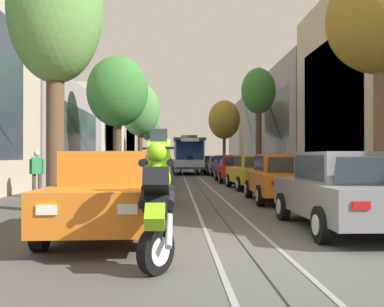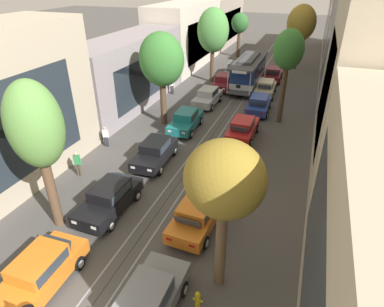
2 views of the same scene
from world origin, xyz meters
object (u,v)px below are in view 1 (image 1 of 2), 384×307
(street_tree_kerb_left_fourth, at_px, (150,131))
(street_tree_kerb_left_near, at_px, (55,13))
(pedestrian_on_left_pavement, at_px, (37,171))
(parked_car_black_mid_left, at_px, (146,172))
(street_tree_kerb_right_second, at_px, (259,94))
(motorcycle_with_rider, at_px, (158,194))
(street_tree_kerb_right_near, at_px, (382,23))
(parked_car_grey_near_right, at_px, (343,191))
(street_tree_kerb_left_mid, at_px, (140,111))
(parked_car_maroon_far_right, at_px, (212,164))
(street_tree_kerb_left_second, at_px, (117,93))
(parked_car_yellow_mid_right, at_px, (253,172))
(pedestrian_crossing_far, at_px, (99,163))
(parked_car_teal_fourth_left, at_px, (154,169))
(parked_car_orange_second_right, at_px, (281,177))
(pedestrian_on_right_pavement, at_px, (53,170))
(parked_car_red_fourth_right, at_px, (234,169))
(street_tree_kerb_right_mid, at_px, (224,120))
(cable_car_trolley, at_px, (188,155))
(parked_car_blue_fifth_right, at_px, (226,166))
(parked_car_orange_near_left, at_px, (108,192))
(parked_car_black_second_left, at_px, (133,178))
(parked_car_grey_far_left, at_px, (163,164))
(parked_car_silver_fifth_left, at_px, (157,166))
(parked_car_maroon_sixth_left, at_px, (162,165))
(parked_car_beige_sixth_right, at_px, (217,165))

(street_tree_kerb_left_fourth, bearing_deg, street_tree_kerb_left_near, -90.12)
(pedestrian_on_left_pavement, bearing_deg, street_tree_kerb_left_fourth, 86.93)
(parked_car_black_mid_left, xyz_separation_m, street_tree_kerb_right_second, (6.98, 9.87, 5.03))
(motorcycle_with_rider, bearing_deg, street_tree_kerb_right_near, 42.43)
(parked_car_grey_near_right, bearing_deg, street_tree_kerb_left_mid, 102.59)
(parked_car_maroon_far_right, xyz_separation_m, street_tree_kerb_left_second, (-6.90, -15.62, 4.47))
(parked_car_yellow_mid_right, height_order, pedestrian_crossing_far, pedestrian_crossing_far)
(parked_car_teal_fourth_left, xyz_separation_m, parked_car_orange_second_right, (4.73, -10.60, 0.00))
(pedestrian_on_right_pavement, bearing_deg, parked_car_red_fourth_right, 28.22)
(street_tree_kerb_right_mid, bearing_deg, parked_car_orange_second_right, -93.38)
(street_tree_kerb_right_mid, xyz_separation_m, motorcycle_with_rider, (-5.68, -41.52, -4.66))
(street_tree_kerb_left_second, relative_size, cable_car_trolley, 0.81)
(parked_car_teal_fourth_left, distance_m, parked_car_red_fourth_right, 4.66)
(street_tree_kerb_left_second, xyz_separation_m, street_tree_kerb_left_mid, (0.26, 12.82, 0.35))
(parked_car_blue_fifth_right, bearing_deg, parked_car_maroon_far_right, 90.87)
(parked_car_orange_near_left, xyz_separation_m, street_tree_kerb_left_mid, (-1.90, 29.66, 4.82))
(street_tree_kerb_left_second, bearing_deg, parked_car_black_second_left, -79.80)
(parked_car_red_fourth_right, height_order, motorcycle_with_rider, motorcycle_with_rider)
(street_tree_kerb_right_near, bearing_deg, street_tree_kerb_left_near, 175.60)
(street_tree_kerb_left_near, bearing_deg, street_tree_kerb_left_mid, 89.82)
(parked_car_orange_near_left, xyz_separation_m, parked_car_grey_far_left, (0.00, 33.10, 0.00))
(parked_car_silver_fifth_left, distance_m, street_tree_kerb_left_second, 7.34)
(street_tree_kerb_left_fourth, height_order, street_tree_kerb_right_near, street_tree_kerb_right_near)
(parked_car_red_fourth_right, distance_m, parked_car_maroon_far_right, 16.09)
(motorcycle_with_rider, xyz_separation_m, pedestrian_crossing_far, (-5.57, 26.48, -0.00))
(parked_car_yellow_mid_right, relative_size, pedestrian_crossing_far, 2.54)
(parked_car_teal_fourth_left, distance_m, street_tree_kerb_right_second, 9.59)
(parked_car_grey_near_right, xyz_separation_m, street_tree_kerb_right_second, (2.30, 20.29, 5.03))
(parked_car_orange_second_right, height_order, parked_car_red_fourth_right, same)
(cable_car_trolley, distance_m, pedestrian_on_left_pavement, 22.70)
(parked_car_silver_fifth_left, xyz_separation_m, parked_car_orange_second_right, (4.80, -16.59, 0.00))
(street_tree_kerb_right_second, bearing_deg, pedestrian_on_left_pavement, -129.53)
(parked_car_blue_fifth_right, bearing_deg, parked_car_grey_near_right, -90.63)
(parked_car_maroon_sixth_left, distance_m, street_tree_kerb_left_second, 11.73)
(motorcycle_with_rider, bearing_deg, parked_car_grey_far_left, 91.68)
(street_tree_kerb_right_mid, distance_m, cable_car_trolley, 11.38)
(parked_car_red_fourth_right, relative_size, parked_car_beige_sixth_right, 0.99)
(parked_car_maroon_sixth_left, xyz_separation_m, cable_car_trolley, (2.30, 1.89, 0.86))
(street_tree_kerb_right_second, bearing_deg, parked_car_black_mid_left, -125.27)
(parked_car_silver_fifth_left, bearing_deg, pedestrian_on_right_pavement, -111.96)
(parked_car_orange_near_left, distance_m, parked_car_black_second_left, 5.22)
(parked_car_blue_fifth_right, distance_m, street_tree_kerb_right_near, 19.84)
(parked_car_beige_sixth_right, height_order, motorcycle_with_rider, motorcycle_with_rider)
(parked_car_grey_near_right, relative_size, parked_car_orange_second_right, 0.99)
(parked_car_red_fourth_right, distance_m, pedestrian_on_left_pavement, 12.26)
(pedestrian_on_right_pavement, bearing_deg, parked_car_orange_second_right, -32.57)
(parked_car_red_fourth_right, bearing_deg, pedestrian_crossing_far, 140.18)
(street_tree_kerb_left_fourth, bearing_deg, parked_car_blue_fifth_right, -72.01)
(cable_car_trolley, xyz_separation_m, pedestrian_on_left_pavement, (-6.21, -21.82, -0.70))
(parked_car_orange_second_right, bearing_deg, parked_car_black_second_left, -174.64)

